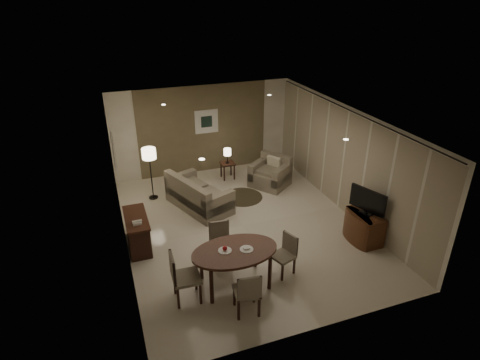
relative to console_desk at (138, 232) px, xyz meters
name	(u,v)px	position (x,y,z in m)	size (l,w,h in m)	color
room_shell	(237,169)	(2.49, 0.40, 0.98)	(5.50, 7.00, 2.70)	beige
taupe_accent	(203,130)	(2.49, 3.48, 0.98)	(3.96, 0.03, 2.70)	brown
curtain_wall	(343,161)	(5.17, 0.00, 0.95)	(0.08, 6.70, 2.58)	#BBAC92
curtain_rod	(349,110)	(5.17, 0.00, 2.27)	(0.03, 0.03, 6.80)	black
art_back_frame	(206,122)	(2.59, 3.46, 1.23)	(0.72, 0.03, 0.72)	silver
art_back_canvas	(207,122)	(2.59, 3.44, 1.23)	(0.34, 0.01, 0.34)	black
art_left_frame	(114,152)	(-0.23, 1.20, 1.48)	(0.03, 0.60, 0.80)	silver
art_left_canvas	(114,152)	(-0.21, 1.20, 1.48)	(0.01, 0.46, 0.64)	gray
downlight_nl	(202,159)	(1.09, -1.80, 2.31)	(0.10, 0.10, 0.01)	white
downlight_nr	(346,140)	(3.89, -1.80, 2.31)	(0.10, 0.10, 0.01)	white
downlight_fl	(164,105)	(1.09, 1.80, 2.31)	(0.10, 0.10, 0.01)	white
downlight_fr	(269,95)	(3.89, 1.80, 2.31)	(0.10, 0.10, 0.01)	white
console_desk	(138,232)	(0.00, 0.00, 0.00)	(0.48, 1.20, 0.75)	#4E2819
telephone	(137,222)	(0.00, -0.30, 0.43)	(0.20, 0.14, 0.09)	white
tv_cabinet	(364,227)	(4.89, -1.50, -0.03)	(0.48, 0.90, 0.70)	#5B2E1B
flat_tv	(368,201)	(4.87, -1.50, 0.65)	(0.06, 0.88, 0.60)	black
dining_table	(235,267)	(1.62, -1.93, 0.02)	(1.68, 1.05, 0.79)	#4E2819
chair_near	(247,291)	(1.57, -2.70, 0.08)	(0.44, 0.44, 0.92)	gray
chair_far	(221,245)	(1.56, -1.24, 0.08)	(0.44, 0.44, 0.92)	gray
chair_left	(186,277)	(0.65, -2.03, 0.13)	(0.49, 0.49, 1.02)	gray
chair_right	(283,256)	(2.63, -1.95, 0.05)	(0.41, 0.41, 0.85)	gray
plate_a	(225,251)	(1.44, -1.88, 0.42)	(0.26, 0.26, 0.02)	white
plate_b	(247,249)	(1.84, -1.98, 0.42)	(0.26, 0.26, 0.02)	white
fruit_apple	(225,248)	(1.44, -1.88, 0.47)	(0.09, 0.09, 0.09)	#B11419
napkin	(247,248)	(1.84, -1.98, 0.44)	(0.12, 0.08, 0.03)	white
round_rug	(242,197)	(2.99, 1.38, -0.37)	(1.11, 1.11, 0.01)	#3F3623
sofa	(199,192)	(1.73, 1.26, 0.06)	(0.93, 1.86, 0.87)	gray
armchair	(270,172)	(3.99, 1.79, 0.06)	(0.98, 0.93, 0.87)	gray
side_table	(228,170)	(2.99, 2.68, -0.12)	(0.40, 0.40, 0.51)	#321810
table_lamp	(227,155)	(2.99, 2.68, 0.38)	(0.22, 0.22, 0.50)	#FFEAC1
floor_lamp	(151,174)	(0.66, 2.18, 0.36)	(0.37, 0.37, 1.46)	#FFE5B7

